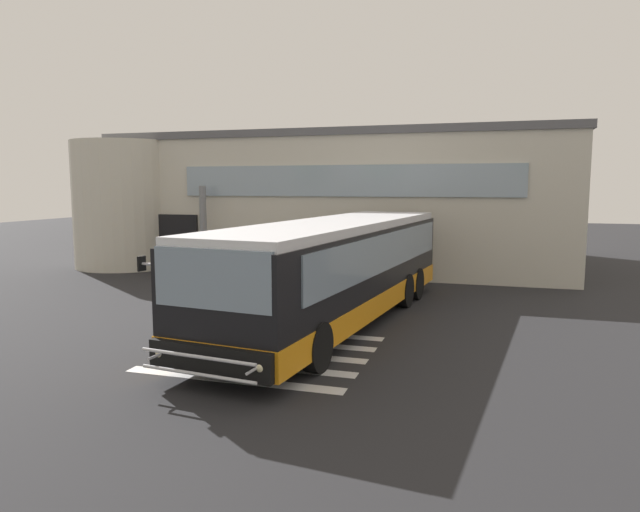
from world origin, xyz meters
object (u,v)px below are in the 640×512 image
(safety_bollard_yellow, at_px, (278,274))
(entry_support_column, at_px, (203,230))
(passenger_near_column, at_px, (208,256))
(passenger_by_doorway, at_px, (240,253))
(bus_main_foreground, at_px, (336,273))

(safety_bollard_yellow, bearing_deg, entry_support_column, 155.44)
(entry_support_column, xyz_separation_m, passenger_near_column, (0.80, -1.19, -0.87))
(entry_support_column, relative_size, passenger_near_column, 2.15)
(passenger_near_column, relative_size, passenger_by_doorway, 1.00)
(entry_support_column, relative_size, safety_bollard_yellow, 4.01)
(entry_support_column, height_order, safety_bollard_yellow, entry_support_column)
(safety_bollard_yellow, bearing_deg, passenger_near_column, 168.96)
(passenger_by_doorway, height_order, safety_bollard_yellow, passenger_by_doorway)
(bus_main_foreground, xyz_separation_m, safety_bollard_yellow, (-3.46, 4.66, -0.89))
(bus_main_foreground, distance_m, passenger_by_doorway, 8.28)
(entry_support_column, bearing_deg, safety_bollard_yellow, -24.56)
(entry_support_column, height_order, passenger_by_doorway, entry_support_column)
(entry_support_column, relative_size, bus_main_foreground, 0.29)
(bus_main_foreground, distance_m, passenger_near_column, 8.45)
(bus_main_foreground, height_order, safety_bollard_yellow, bus_main_foreground)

